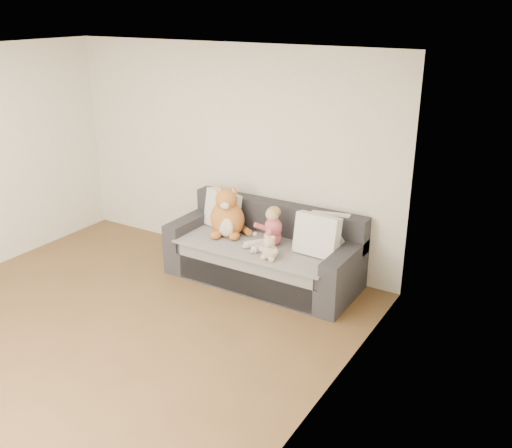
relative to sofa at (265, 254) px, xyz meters
The scene contains 10 objects.
room_shell 2.06m from the sofa, 115.09° to the right, with size 5.00×5.00×5.00m.
sofa is the anchor object (origin of this frame).
cushion_left 0.77m from the sofa, behind, with size 0.54×0.35×0.47m.
cushion_right_back 0.81m from the sofa, 19.49° to the left, with size 0.46×0.29×0.41m.
cushion_right_front 0.76m from the sofa, ahead, with size 0.50×0.24×0.46m.
toddler 0.37m from the sofa, 27.16° to the right, with size 0.34×0.46×0.46m.
plush_cat 0.62m from the sofa, behind, with size 0.50×0.51×0.64m.
teddy_bear 0.55m from the sofa, 53.79° to the right, with size 0.22×0.17×0.28m.
plush_cow 0.45m from the sofa, 49.66° to the right, with size 0.13×0.19×0.15m.
sippy_cup 0.34m from the sofa, 53.06° to the right, with size 0.09×0.06×0.10m.
Camera 1 is at (3.78, -3.10, 3.02)m, focal length 40.00 mm.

